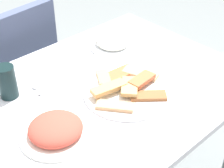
% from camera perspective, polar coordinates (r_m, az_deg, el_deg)
% --- Properties ---
extents(dining_table, '(1.08, 0.80, 0.75)m').
position_cam_1_polar(dining_table, '(1.31, -1.56, -4.01)').
color(dining_table, white).
rests_on(dining_table, ground_plane).
extents(dining_chair, '(0.46, 0.47, 0.88)m').
position_cam_1_polar(dining_chair, '(1.86, -15.87, 1.42)').
color(dining_chair, '#4B5779').
rests_on(dining_chair, ground_plane).
extents(pide_platter, '(0.32, 0.32, 0.05)m').
position_cam_1_polar(pide_platter, '(1.23, 2.47, -0.88)').
color(pide_platter, white).
rests_on(pide_platter, dining_table).
extents(salad_plate_greens, '(0.20, 0.20, 0.06)m').
position_cam_1_polar(salad_plate_greens, '(1.50, -0.02, 6.91)').
color(salad_plate_greens, white).
rests_on(salad_plate_greens, dining_table).
extents(salad_plate_rice, '(0.23, 0.23, 0.06)m').
position_cam_1_polar(salad_plate_rice, '(1.07, -9.37, -7.55)').
color(salad_plate_rice, white).
rests_on(salad_plate_rice, dining_table).
extents(soda_can, '(0.09, 0.09, 0.12)m').
position_cam_1_polar(soda_can, '(1.24, -17.11, 0.34)').
color(soda_can, black).
rests_on(soda_can, dining_table).
extents(paper_napkin, '(0.15, 0.15, 0.00)m').
position_cam_1_polar(paper_napkin, '(1.32, -9.89, 0.79)').
color(paper_napkin, white).
rests_on(paper_napkin, dining_table).
extents(fork, '(0.19, 0.08, 0.00)m').
position_cam_1_polar(fork, '(1.31, -9.46, 0.60)').
color(fork, silver).
rests_on(fork, paper_napkin).
extents(spoon, '(0.18, 0.06, 0.00)m').
position_cam_1_polar(spoon, '(1.33, -10.35, 1.26)').
color(spoon, silver).
rests_on(spoon, paper_napkin).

